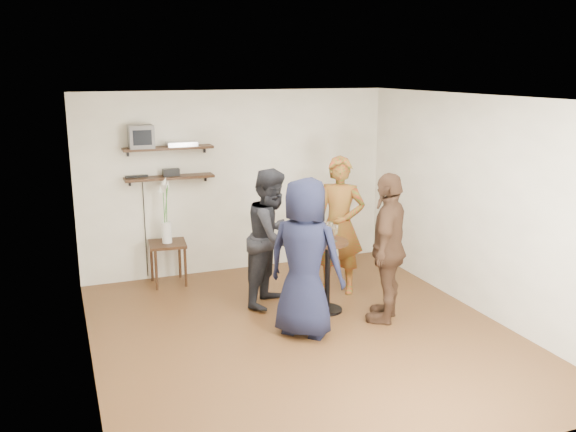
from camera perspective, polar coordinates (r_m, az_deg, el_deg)
The scene contains 18 objects.
room at distance 6.49m, azimuth 1.55°, elevation -0.54°, with size 4.58×5.08×2.68m.
shelf_upper at distance 8.37m, azimuth -11.15°, elevation 6.26°, with size 1.20×0.25×0.04m, color black.
shelf_lower at distance 8.43m, azimuth -11.03°, elevation 3.57°, with size 1.20×0.25×0.04m, color black.
crt_monitor at distance 8.30m, azimuth -13.61°, elevation 7.24°, with size 0.32×0.30×0.30m, color #59595B.
dvd_deck at distance 8.40m, azimuth -9.93°, elevation 6.66°, with size 0.40×0.24×0.06m, color silver.
radio at distance 8.43m, azimuth -10.88°, elevation 4.03°, with size 0.22×0.10×0.10m, color black.
power_strip at distance 8.41m, azimuth -13.99°, elevation 3.61°, with size 0.30×0.05×0.03m, color black.
side_table at distance 8.47m, azimuth -11.20°, elevation -3.08°, with size 0.54×0.54×0.59m.
vase_lilies at distance 8.36m, azimuth -11.33°, elevation -0.54°, with size 0.19×0.19×0.92m.
drinks_table at distance 7.37m, azimuth 3.72°, elevation -4.70°, with size 0.49×0.49×0.89m.
wine_glass_fl at distance 7.19m, azimuth 3.52°, elevation -1.38°, with size 0.07×0.07×0.20m.
wine_glass_fr at distance 7.24m, azimuth 4.45°, elevation -1.31°, with size 0.07×0.07×0.20m.
wine_glass_bl at distance 7.28m, azimuth 3.49°, elevation -1.22°, with size 0.06×0.06×0.19m.
wine_glass_br at distance 7.26m, azimuth 3.92°, elevation -1.12°, with size 0.07×0.07×0.22m.
person_plaid at distance 7.96m, azimuth 4.84°, elevation -0.88°, with size 0.66×0.43×1.80m, color #A01B12.
person_dark at distance 7.53m, azimuth -1.46°, elevation -2.00°, with size 0.83×0.65×1.72m, color black.
person_navy at distance 6.63m, azimuth 1.60°, elevation -3.94°, with size 0.87×0.56×1.77m, color black.
person_brown at distance 7.12m, azimuth 9.35°, elevation -2.94°, with size 1.03×0.43×1.76m, color #422B1C.
Camera 1 is at (-2.42, -5.81, 2.89)m, focal length 38.00 mm.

